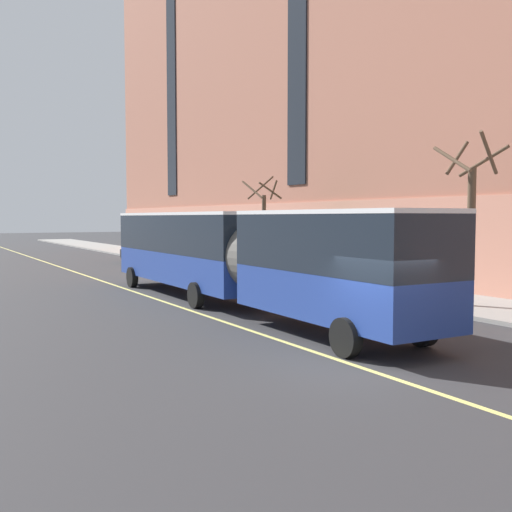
# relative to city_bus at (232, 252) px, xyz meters

# --- Properties ---
(ground_plane) EXTENTS (260.00, 260.00, 0.00)m
(ground_plane) POSITION_rel_city_bus_xyz_m (-1.33, -9.43, -2.13)
(ground_plane) COLOR #303033
(city_bus) EXTENTS (3.08, 20.73, 3.68)m
(city_bus) POSITION_rel_city_bus_xyz_m (0.00, 0.00, 0.00)
(city_bus) COLOR navy
(city_bus) RESTS_ON ground
(parked_car_navy_0) EXTENTS (2.02, 4.25, 1.56)m
(parked_car_navy_0) POSITION_rel_city_bus_xyz_m (4.39, 12.96, -1.35)
(parked_car_navy_0) COLOR navy
(parked_car_navy_0) RESTS_ON ground
(parked_car_black_3) EXTENTS (2.07, 4.36, 1.56)m
(parked_car_black_3) POSITION_rel_city_bus_xyz_m (4.52, 23.67, -1.35)
(parked_car_black_3) COLOR black
(parked_car_black_3) RESTS_ON ground
(street_tree_mid_block) EXTENTS (2.39, 2.09, 6.42)m
(street_tree_mid_block) POSITION_rel_city_bus_xyz_m (7.50, -4.83, 1.30)
(street_tree_mid_block) COLOR brown
(street_tree_mid_block) RESTS_ON sidewalk
(street_tree_far_uptown) EXTENTS (2.09, 2.08, 5.82)m
(street_tree_far_uptown) POSITION_rel_city_bus_xyz_m (7.49, 10.28, 0.98)
(street_tree_far_uptown) COLOR brown
(street_tree_far_uptown) RESTS_ON sidewalk
(lane_centerline) EXTENTS (0.16, 140.00, 0.01)m
(lane_centerline) POSITION_rel_city_bus_xyz_m (-1.70, -6.43, -2.13)
(lane_centerline) COLOR #E0D66B
(lane_centerline) RESTS_ON ground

